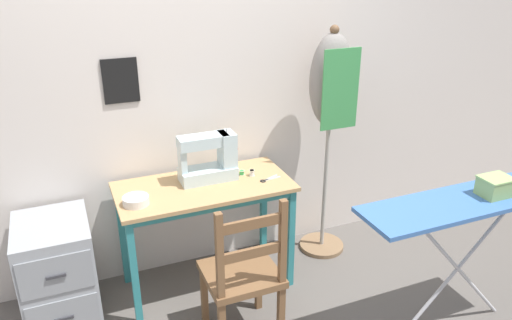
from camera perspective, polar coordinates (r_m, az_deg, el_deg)
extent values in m
plane|color=#5B5651|center=(3.23, -4.04, -16.34)|extent=(14.00, 14.00, 0.00)
cube|color=silver|center=(3.15, -8.15, 8.72)|extent=(10.00, 0.05, 2.55)
cube|color=black|center=(3.03, -15.22, 8.72)|extent=(0.20, 0.01, 0.26)
cube|color=tan|center=(3.05, -5.98, -3.05)|extent=(1.06, 0.52, 0.02)
cube|color=teal|center=(2.88, -4.67, -5.44)|extent=(0.98, 0.03, 0.04)
cube|color=teal|center=(2.97, -13.72, -12.61)|extent=(0.04, 0.04, 0.70)
cube|color=teal|center=(3.20, 3.98, -8.97)|extent=(0.04, 0.04, 0.70)
cube|color=teal|center=(3.33, -15.01, -8.41)|extent=(0.04, 0.04, 0.70)
cube|color=teal|center=(3.54, 0.85, -5.49)|extent=(0.04, 0.04, 0.70)
cube|color=silver|center=(3.09, -5.51, -1.58)|extent=(0.35, 0.16, 0.08)
cube|color=silver|center=(3.07, -3.32, 1.29)|extent=(0.09, 0.14, 0.21)
cube|color=silver|center=(3.00, -6.07, 2.14)|extent=(0.30, 0.12, 0.07)
cube|color=silver|center=(3.01, -8.41, -0.11)|extent=(0.04, 0.09, 0.14)
cylinder|color=#B22D2D|center=(3.08, -2.39, 1.43)|extent=(0.02, 0.06, 0.06)
cylinder|color=#99999E|center=(3.02, -3.37, 3.38)|extent=(0.01, 0.01, 0.02)
cylinder|color=silver|center=(2.88, -13.57, -4.53)|extent=(0.15, 0.15, 0.05)
cylinder|color=gray|center=(2.87, -13.61, -4.16)|extent=(0.12, 0.12, 0.01)
cube|color=silver|center=(3.11, 1.73, -2.02)|extent=(0.11, 0.05, 0.00)
cube|color=silver|center=(3.10, 1.90, -2.12)|extent=(0.11, 0.03, 0.00)
torus|color=black|center=(3.07, 0.82, -2.44)|extent=(0.03, 0.03, 0.01)
torus|color=black|center=(3.07, 0.76, -2.41)|extent=(0.03, 0.03, 0.01)
cylinder|color=green|center=(3.15, -1.64, -1.45)|extent=(0.03, 0.03, 0.03)
cylinder|color=beige|center=(3.15, -1.64, -1.22)|extent=(0.04, 0.04, 0.00)
cylinder|color=beige|center=(3.16, -1.64, -1.67)|extent=(0.04, 0.04, 0.00)
cylinder|color=silver|center=(3.14, -0.47, -1.48)|extent=(0.03, 0.03, 0.04)
cylinder|color=beige|center=(3.13, -0.48, -1.19)|extent=(0.04, 0.04, 0.00)
cylinder|color=beige|center=(3.14, -0.47, -1.78)|extent=(0.04, 0.04, 0.00)
cube|color=brown|center=(2.80, -1.71, -12.89)|extent=(0.40, 0.38, 0.04)
cube|color=brown|center=(3.01, -5.93, -15.14)|extent=(0.04, 0.04, 0.38)
cube|color=brown|center=(3.10, 0.28, -13.72)|extent=(0.04, 0.04, 0.38)
cube|color=brown|center=(2.87, 2.86, -17.26)|extent=(0.04, 0.04, 0.38)
cube|color=brown|center=(2.48, -4.18, -10.92)|extent=(0.04, 0.04, 0.48)
cube|color=brown|center=(2.59, 3.07, -9.31)|extent=(0.04, 0.04, 0.48)
cube|color=brown|center=(2.45, -0.48, -7.31)|extent=(0.34, 0.02, 0.06)
cube|color=brown|center=(2.54, -0.47, -10.57)|extent=(0.34, 0.02, 0.06)
cube|color=#93999E|center=(3.17, -21.68, -11.77)|extent=(0.41, 0.48, 0.64)
cube|color=gray|center=(2.89, -21.89, -12.16)|extent=(0.37, 0.01, 0.23)
cube|color=#333338|center=(2.88, -21.88, -12.27)|extent=(0.10, 0.01, 0.02)
cube|color=gray|center=(3.06, -21.08, -16.46)|extent=(0.37, 0.01, 0.23)
cube|color=#333338|center=(3.05, -21.07, -16.57)|extent=(0.10, 0.01, 0.02)
cylinder|color=#846647|center=(3.77, 7.49, -9.64)|extent=(0.32, 0.32, 0.03)
cylinder|color=#ADA89E|center=(3.52, 7.92, -2.48)|extent=(0.03, 0.03, 1.01)
ellipsoid|color=gray|center=(3.27, 8.62, 8.96)|extent=(0.30, 0.22, 0.61)
sphere|color=brown|center=(3.21, 8.97, 14.51)|extent=(0.06, 0.06, 0.06)
cube|color=#3D934C|center=(3.19, 9.63, 7.93)|extent=(0.26, 0.01, 0.51)
cube|color=#3D6BAD|center=(2.83, 23.33, -4.25)|extent=(1.25, 0.32, 0.02)
cylinder|color=#B7B7BC|center=(3.03, 22.05, -11.40)|extent=(0.76, 0.02, 0.84)
cylinder|color=#B7B7BC|center=(3.03, 22.05, -11.40)|extent=(0.76, 0.02, 0.84)
cube|color=#8EB266|center=(2.89, 25.65, -2.79)|extent=(0.16, 0.12, 0.10)
cube|color=#9DC470|center=(2.87, 25.83, -1.86)|extent=(0.17, 0.13, 0.01)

